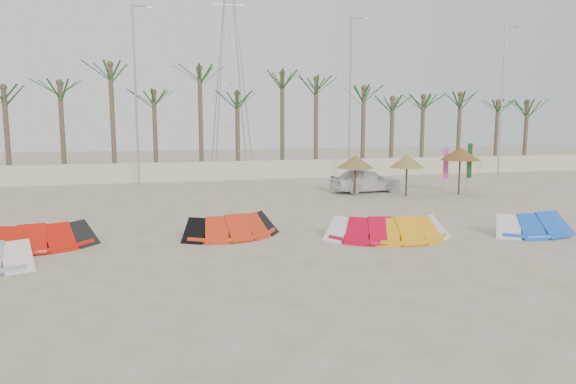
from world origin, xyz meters
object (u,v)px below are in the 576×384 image
object	(u,v)px
kite_red_left	(36,234)
parasol_right	(460,154)
kite_blue	(530,221)
kite_orange	(398,226)
car	(366,180)
kite_red_mid	(231,224)
parasol_mid	(407,161)
parasol_left	(355,162)
kite_red_right	(374,226)

from	to	relation	value
kite_red_left	parasol_right	world-z (taller)	parasol_right
kite_blue	kite_orange	bearing A→B (deg)	176.21
car	kite_red_mid	bearing A→B (deg)	128.45
kite_orange	kite_blue	world-z (taller)	same
parasol_mid	kite_red_mid	bearing A→B (deg)	-145.73
parasol_left	car	size ratio (longest dim) A/B	0.54
kite_red_left	kite_blue	distance (m)	17.23
kite_orange	parasol_mid	xyz separation A→B (m)	(5.06, 9.11, 1.48)
kite_red_right	kite_red_mid	bearing A→B (deg)	160.69
kite_red_mid	kite_red_right	world-z (taller)	same
kite_blue	parasol_right	bearing A→B (deg)	72.00
car	parasol_mid	bearing A→B (deg)	-150.91
parasol_mid	car	xyz separation A→B (m)	(-1.50, 2.05, -1.20)
kite_orange	parasol_left	bearing A→B (deg)	76.11
kite_orange	parasol_right	distance (m)	12.24
kite_red_right	kite_blue	size ratio (longest dim) A/B	1.02
parasol_right	kite_red_left	bearing A→B (deg)	-160.63
kite_red_left	parasol_mid	size ratio (longest dim) A/B	1.69
parasol_left	kite_red_right	bearing A→B (deg)	-108.32
kite_red_right	car	xyz separation A→B (m)	(4.34, 10.96, 0.28)
kite_red_left	parasol_left	world-z (taller)	parasol_left
parasol_mid	parasol_right	size ratio (longest dim) A/B	0.86
parasol_mid	parasol_right	bearing A→B (deg)	-3.51
kite_red_mid	parasol_left	bearing A→B (deg)	45.77
parasol_mid	kite_red_right	bearing A→B (deg)	-123.28
parasol_left	parasol_mid	xyz separation A→B (m)	(2.55, -1.05, 0.06)
kite_blue	parasol_mid	bearing A→B (deg)	90.61
kite_red_mid	parasol_left	xyz separation A→B (m)	(8.07, 8.28, 1.42)
kite_red_left	parasol_left	bearing A→B (deg)	29.91
kite_blue	car	bearing A→B (deg)	97.92
kite_red_left	parasol_right	bearing A→B (deg)	19.37
kite_orange	parasol_mid	distance (m)	10.53
parasol_mid	parasol_right	distance (m)	3.14
kite_orange	kite_blue	xyz separation A→B (m)	(5.16, -0.34, -0.00)
parasol_left	car	distance (m)	1.85
kite_orange	parasol_left	size ratio (longest dim) A/B	1.61
kite_red_mid	parasol_right	bearing A→B (deg)	27.16
kite_orange	parasol_mid	bearing A→B (deg)	60.93
parasol_left	kite_blue	bearing A→B (deg)	-75.84
kite_red_left	kite_orange	distance (m)	12.07
kite_red_mid	parasol_mid	xyz separation A→B (m)	(10.61, 7.23, 1.48)
kite_orange	parasol_right	xyz separation A→B (m)	(8.17, 8.92, 1.84)
kite_red_mid	car	distance (m)	13.01
kite_red_right	parasol_mid	xyz separation A→B (m)	(5.84, 8.90, 1.48)
kite_orange	kite_blue	bearing A→B (deg)	-3.79
kite_blue	car	xyz separation A→B (m)	(-1.60, 11.50, 0.28)
kite_red_right	kite_orange	distance (m)	0.81
kite_red_left	kite_blue	size ratio (longest dim) A/B	1.03
kite_orange	car	size ratio (longest dim) A/B	0.86
kite_orange	kite_red_left	bearing A→B (deg)	171.16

